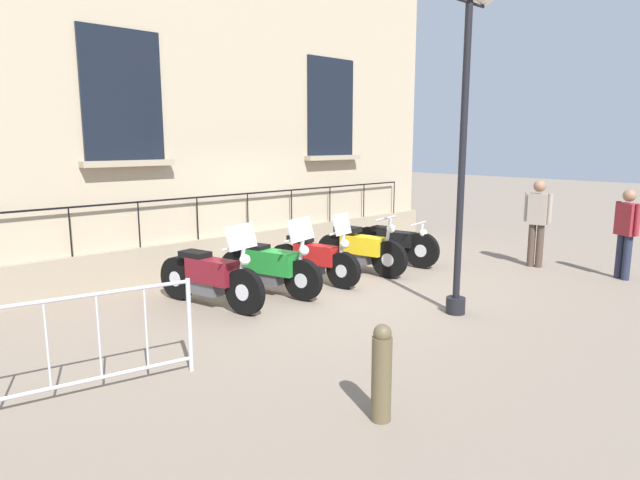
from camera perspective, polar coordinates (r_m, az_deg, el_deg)
ground_plane at (r=9.77m, az=-0.20°, el=-4.58°), size 60.00×60.00×0.00m
building_facade at (r=11.49m, az=-9.11°, el=17.23°), size 0.82×10.99×8.06m
motorcycle_maroon at (r=8.49m, az=-11.31°, el=-3.83°), size 2.09×0.77×1.33m
motorcycle_green at (r=9.04m, az=-5.25°, el=-2.83°), size 1.98×0.84×1.32m
motorcycle_red at (r=9.74m, az=-0.59°, el=-2.09°), size 1.92×0.62×1.29m
motorcycle_yellow at (r=10.48m, az=4.28°, el=-1.10°), size 1.95×0.72×1.13m
motorcycle_black at (r=11.33m, az=7.75°, el=-0.39°), size 1.96×0.69×0.91m
lamppost at (r=8.09m, az=15.08°, el=18.37°), size 0.37×1.07×4.72m
crowd_barrier at (r=5.93m, az=-24.26°, el=-9.74°), size 0.46×2.34×1.05m
bollard at (r=5.07m, az=6.44°, el=-13.56°), size 0.18×0.18×0.91m
pedestrian_standing at (r=11.74m, az=21.71°, el=2.14°), size 0.52×0.29×1.75m
pedestrian_walking at (r=11.37m, az=29.28°, el=1.00°), size 0.49×0.35×1.65m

